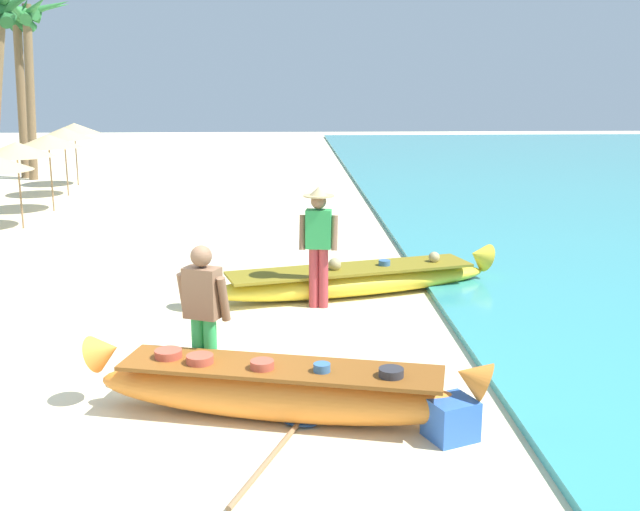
# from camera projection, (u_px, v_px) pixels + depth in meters

# --- Properties ---
(ground_plane) EXTENTS (80.00, 80.00, 0.00)m
(ground_plane) POSITION_uv_depth(u_px,v_px,m) (165.00, 400.00, 7.88)
(ground_plane) COLOR beige
(boat_orange_foreground) EXTENTS (4.01, 1.50, 0.80)m
(boat_orange_foreground) POSITION_uv_depth(u_px,v_px,m) (280.00, 390.00, 7.40)
(boat_orange_foreground) COLOR orange
(boat_orange_foreground) RESTS_ON ground
(boat_yellow_midground) EXTENTS (4.78, 1.96, 0.73)m
(boat_yellow_midground) POSITION_uv_depth(u_px,v_px,m) (351.00, 280.00, 11.65)
(boat_yellow_midground) COLOR yellow
(boat_yellow_midground) RESTS_ON ground
(person_vendor_hatted) EXTENTS (0.57, 0.44, 1.77)m
(person_vendor_hatted) POSITION_uv_depth(u_px,v_px,m) (319.00, 238.00, 10.86)
(person_vendor_hatted) COLOR #B2383D
(person_vendor_hatted) RESTS_ON ground
(person_tourist_customer) EXTENTS (0.58, 0.39, 1.61)m
(person_tourist_customer) POSITION_uv_depth(u_px,v_px,m) (203.00, 312.00, 7.81)
(person_tourist_customer) COLOR green
(person_tourist_customer) RESTS_ON ground
(parasol_row_1) EXTENTS (1.60, 1.60, 1.91)m
(parasol_row_1) POSITION_uv_depth(u_px,v_px,m) (16.00, 149.00, 16.49)
(parasol_row_1) COLOR #8E6B47
(parasol_row_1) RESTS_ON ground
(parasol_row_2) EXTENTS (1.60, 1.60, 1.91)m
(parasol_row_2) POSITION_uv_depth(u_px,v_px,m) (48.00, 141.00, 18.69)
(parasol_row_2) COLOR #8E6B47
(parasol_row_2) RESTS_ON ground
(parasol_row_3) EXTENTS (1.60, 1.60, 1.91)m
(parasol_row_3) POSITION_uv_depth(u_px,v_px,m) (64.00, 134.00, 21.16)
(parasol_row_3) COLOR #8E6B47
(parasol_row_3) RESTS_ON ground
(parasol_row_4) EXTENTS (1.60, 1.60, 1.91)m
(parasol_row_4) POSITION_uv_depth(u_px,v_px,m) (74.00, 128.00, 23.27)
(parasol_row_4) COLOR #8E6B47
(parasol_row_4) RESTS_ON ground
(palm_tree_tall_inland) EXTENTS (2.72, 2.60, 5.82)m
(palm_tree_tall_inland) POSITION_uv_depth(u_px,v_px,m) (28.00, 28.00, 23.93)
(palm_tree_tall_inland) COLOR brown
(palm_tree_tall_inland) RESTS_ON ground
(palm_tree_leaning_seaward) EXTENTS (2.25, 2.38, 5.80)m
(palm_tree_leaning_seaward) POSITION_uv_depth(u_px,v_px,m) (1.00, 28.00, 20.64)
(palm_tree_leaning_seaward) COLOR brown
(palm_tree_leaning_seaward) RESTS_ON ground
(palm_tree_mid_cluster) EXTENTS (3.07, 2.50, 5.81)m
(palm_tree_mid_cluster) POSITION_uv_depth(u_px,v_px,m) (18.00, 32.00, 24.40)
(palm_tree_mid_cluster) COLOR brown
(palm_tree_mid_cluster) RESTS_ON ground
(cooler_box) EXTENTS (0.53, 0.52, 0.38)m
(cooler_box) POSITION_uv_depth(u_px,v_px,m) (451.00, 419.00, 7.01)
(cooler_box) COLOR blue
(cooler_box) RESTS_ON ground
(paddle) EXTENTS (0.81, 1.66, 0.05)m
(paddle) POSITION_uv_depth(u_px,v_px,m) (280.00, 446.00, 6.84)
(paddle) COLOR #8E6B47
(paddle) RESTS_ON ground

